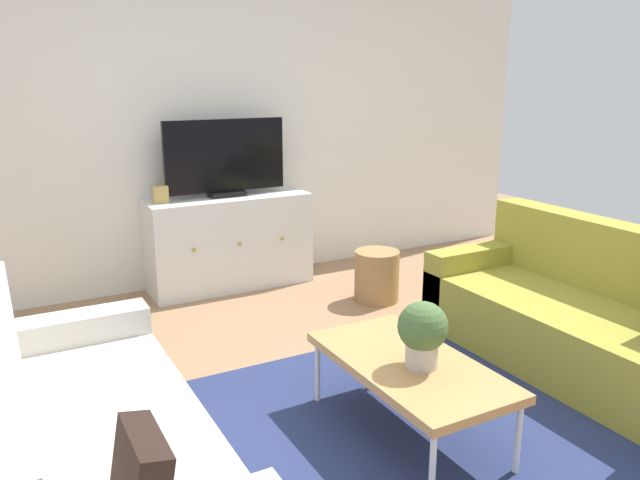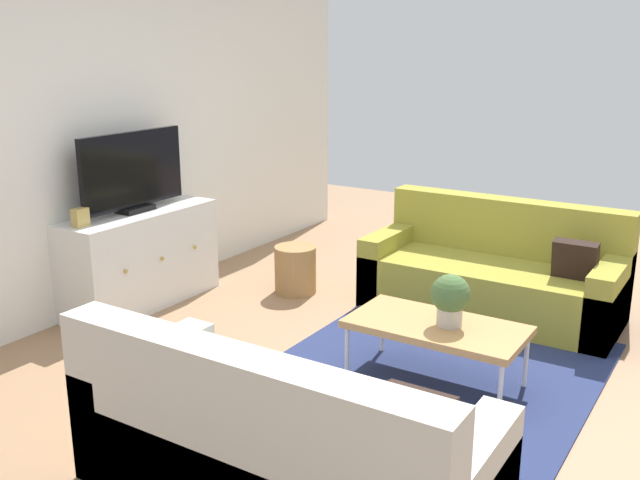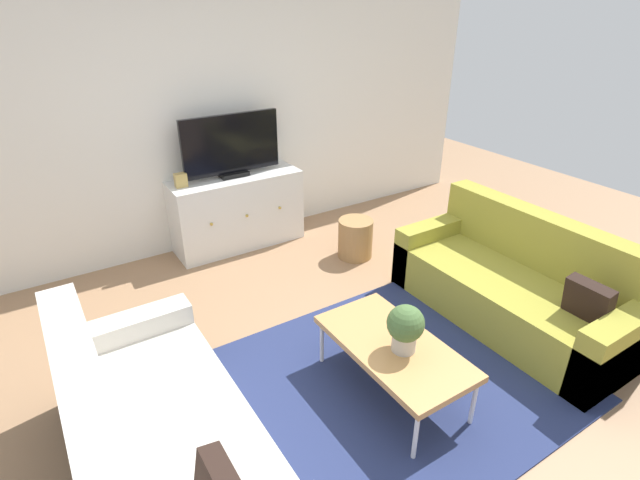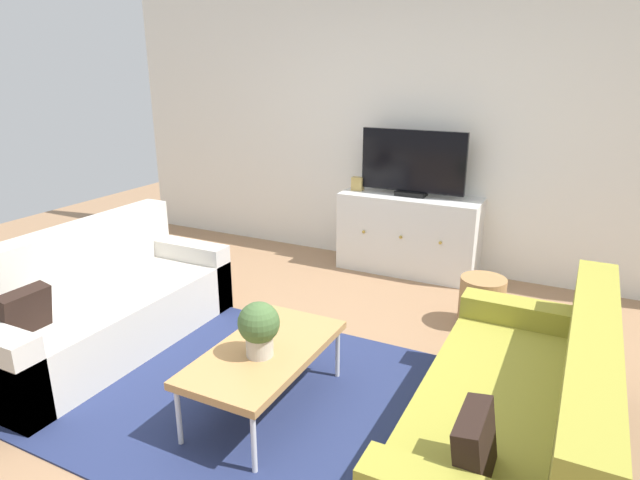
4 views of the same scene
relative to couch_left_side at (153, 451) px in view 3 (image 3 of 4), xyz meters
name	(u,v)px [view 3 (image 3 of 4)]	position (x,y,z in m)	size (l,w,h in m)	color
ground_plane	(364,374)	(1.44, 0.10, -0.27)	(10.00, 10.00, 0.00)	#997251
wall_back	(210,110)	(1.44, 2.65, 1.08)	(6.40, 0.12, 2.70)	silver
area_rug	(378,386)	(1.44, -0.05, -0.27)	(2.50, 1.90, 0.01)	navy
couch_left_side	(153,451)	(0.00, 0.00, 0.00)	(0.83, 1.86, 0.83)	beige
couch_right_side	(518,287)	(2.88, 0.00, 0.00)	(0.83, 1.86, 0.83)	olive
coffee_table	(394,348)	(1.49, -0.11, 0.09)	(0.54, 1.04, 0.39)	#B7844C
potted_plant	(405,327)	(1.50, -0.18, 0.29)	(0.23, 0.23, 0.31)	#B7B2A8
tv_console	(238,211)	(1.52, 2.37, 0.10)	(1.31, 0.47, 0.75)	silver
flat_screen_tv	(231,146)	(1.52, 2.39, 0.77)	(0.98, 0.16, 0.61)	black
mantel_clock	(181,180)	(0.99, 2.37, 0.54)	(0.11, 0.07, 0.13)	tan
wicker_basket	(355,238)	(2.39, 1.52, -0.08)	(0.34, 0.34, 0.39)	#9E7547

